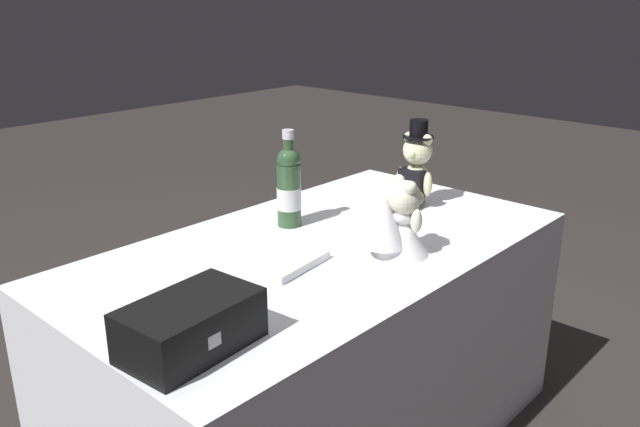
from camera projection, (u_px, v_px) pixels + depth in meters
name	position (u px, v px, depth m)	size (l,w,h in m)	color
reception_table	(320.00, 348.00, 2.06)	(1.55, 0.85, 0.71)	white
teddy_bear_groom	(416.00, 170.00, 2.26)	(0.13, 0.14, 0.30)	beige
teddy_bear_bride	(398.00, 222.00, 1.84)	(0.21, 0.18, 0.23)	white
champagne_bottle	(289.00, 186.00, 2.06)	(0.08, 0.08, 0.31)	#2D4C2C
signing_pen	(182.00, 291.00, 1.63)	(0.13, 0.03, 0.01)	maroon
gift_case_black	(191.00, 325.00, 1.36)	(0.30, 0.20, 0.11)	black
guestbook	(270.00, 257.00, 1.82)	(0.22, 0.26, 0.02)	white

